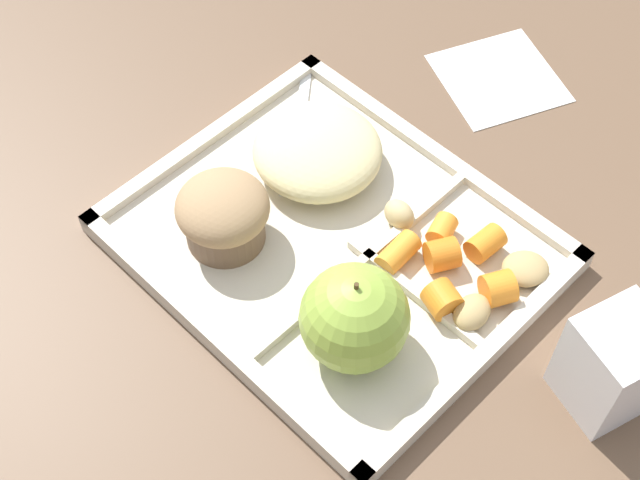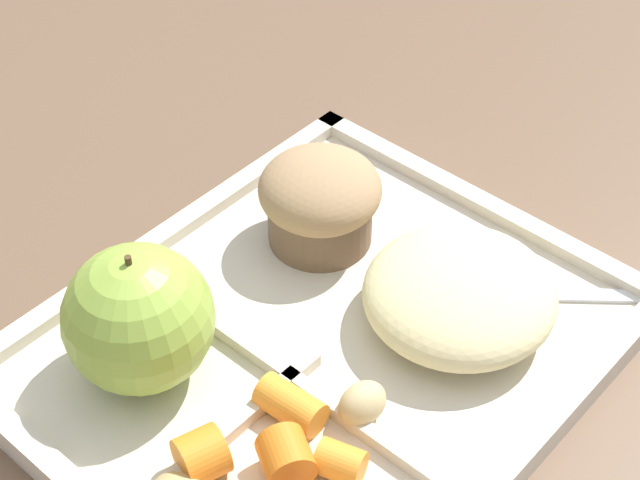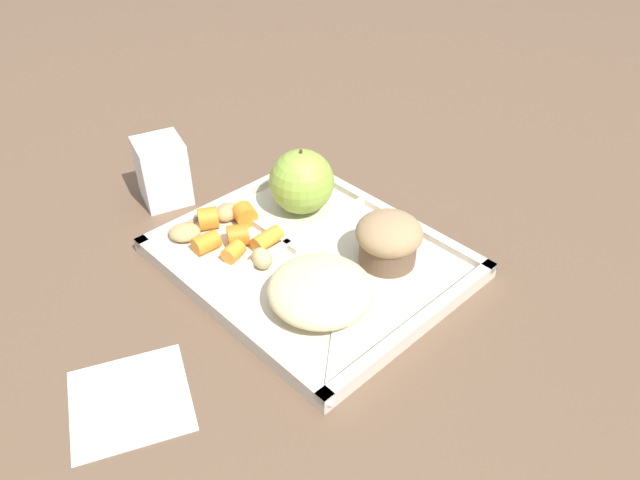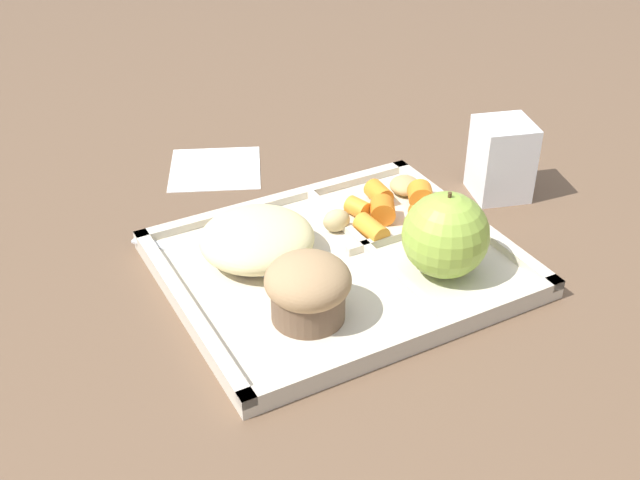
# 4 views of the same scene
# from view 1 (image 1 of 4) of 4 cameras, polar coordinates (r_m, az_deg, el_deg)

# --- Properties ---
(ground) EXTENTS (6.00, 6.00, 0.00)m
(ground) POSITION_cam_1_polar(r_m,az_deg,el_deg) (0.77, 0.78, -0.51)
(ground) COLOR brown
(lunch_tray) EXTENTS (0.33, 0.27, 0.02)m
(lunch_tray) POSITION_cam_1_polar(r_m,az_deg,el_deg) (0.76, 0.86, -0.27)
(lunch_tray) COLOR beige
(lunch_tray) RESTS_ON ground
(green_apple) EXTENTS (0.08, 0.08, 0.09)m
(green_apple) POSITION_cam_1_polar(r_m,az_deg,el_deg) (0.67, 2.15, -4.84)
(green_apple) COLOR #93B742
(green_apple) RESTS_ON lunch_tray
(bran_muffin) EXTENTS (0.08, 0.08, 0.06)m
(bran_muffin) POSITION_cam_1_polar(r_m,az_deg,el_deg) (0.74, -6.00, 1.61)
(bran_muffin) COLOR brown
(bran_muffin) RESTS_ON lunch_tray
(carrot_slice_center) EXTENTS (0.03, 0.03, 0.03)m
(carrot_slice_center) POSITION_cam_1_polar(r_m,az_deg,el_deg) (0.72, 7.57, -3.67)
(carrot_slice_center) COLOR orange
(carrot_slice_center) RESTS_ON lunch_tray
(carrot_slice_small) EXTENTS (0.03, 0.03, 0.02)m
(carrot_slice_small) POSITION_cam_1_polar(r_m,az_deg,el_deg) (0.76, 7.55, 0.63)
(carrot_slice_small) COLOR orange
(carrot_slice_small) RESTS_ON lunch_tray
(carrot_slice_large) EXTENTS (0.02, 0.04, 0.02)m
(carrot_slice_large) POSITION_cam_1_polar(r_m,az_deg,el_deg) (0.74, 4.85, -0.81)
(carrot_slice_large) COLOR orange
(carrot_slice_large) RESTS_ON lunch_tray
(carrot_slice_near_corner) EXTENTS (0.02, 0.03, 0.02)m
(carrot_slice_near_corner) POSITION_cam_1_polar(r_m,az_deg,el_deg) (0.76, 10.18, -0.22)
(carrot_slice_near_corner) COLOR orange
(carrot_slice_near_corner) RESTS_ON lunch_tray
(carrot_slice_edge) EXTENTS (0.03, 0.03, 0.03)m
(carrot_slice_edge) POSITION_cam_1_polar(r_m,az_deg,el_deg) (0.73, 10.96, -2.97)
(carrot_slice_edge) COLOR orange
(carrot_slice_edge) RESTS_ON lunch_tray
(carrot_slice_diagonal) EXTENTS (0.03, 0.03, 0.03)m
(carrot_slice_diagonal) POSITION_cam_1_polar(r_m,az_deg,el_deg) (0.74, 7.56, -0.91)
(carrot_slice_diagonal) COLOR orange
(carrot_slice_diagonal) RESTS_ON lunch_tray
(potato_chunk_corner) EXTENTS (0.05, 0.05, 0.02)m
(potato_chunk_corner) POSITION_cam_1_polar(r_m,az_deg,el_deg) (0.75, 12.58, -1.75)
(potato_chunk_corner) COLOR tan
(potato_chunk_corner) RESTS_ON lunch_tray
(potato_chunk_golden) EXTENTS (0.03, 0.02, 0.02)m
(potato_chunk_golden) POSITION_cam_1_polar(r_m,az_deg,el_deg) (0.76, 4.92, 1.59)
(potato_chunk_golden) COLOR tan
(potato_chunk_golden) RESTS_ON lunch_tray
(potato_chunk_large) EXTENTS (0.03, 0.04, 0.02)m
(potato_chunk_large) POSITION_cam_1_polar(r_m,az_deg,el_deg) (0.72, 9.38, -4.44)
(potato_chunk_large) COLOR tan
(potato_chunk_large) RESTS_ON lunch_tray
(egg_noodle_pile) EXTENTS (0.11, 0.11, 0.04)m
(egg_noodle_pile) POSITION_cam_1_polar(r_m,az_deg,el_deg) (0.79, -0.16, 5.53)
(egg_noodle_pile) COLOR beige
(egg_noodle_pile) RESTS_ON lunch_tray
(meatball_side) EXTENTS (0.04, 0.04, 0.04)m
(meatball_side) POSITION_cam_1_polar(r_m,az_deg,el_deg) (0.80, -0.38, 6.20)
(meatball_side) COLOR brown
(meatball_side) RESTS_ON lunch_tray
(meatball_back) EXTENTS (0.04, 0.04, 0.04)m
(meatball_back) POSITION_cam_1_polar(r_m,az_deg,el_deg) (0.80, -2.18, 5.37)
(meatball_back) COLOR #755B4C
(meatball_back) RESTS_ON lunch_tray
(plastic_fork) EXTENTS (0.12, 0.14, 0.00)m
(plastic_fork) POSITION_cam_1_polar(r_m,az_deg,el_deg) (0.83, -1.33, 6.65)
(plastic_fork) COLOR silver
(plastic_fork) RESTS_ON lunch_tray
(milk_carton) EXTENTS (0.07, 0.07, 0.09)m
(milk_carton) POSITION_cam_1_polar(r_m,az_deg,el_deg) (0.69, 17.68, -7.36)
(milk_carton) COLOR white
(milk_carton) RESTS_ON ground
(paper_napkin) EXTENTS (0.14, 0.14, 0.00)m
(paper_napkin) POSITION_cam_1_polar(r_m,az_deg,el_deg) (0.91, 10.98, 9.82)
(paper_napkin) COLOR white
(paper_napkin) RESTS_ON ground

